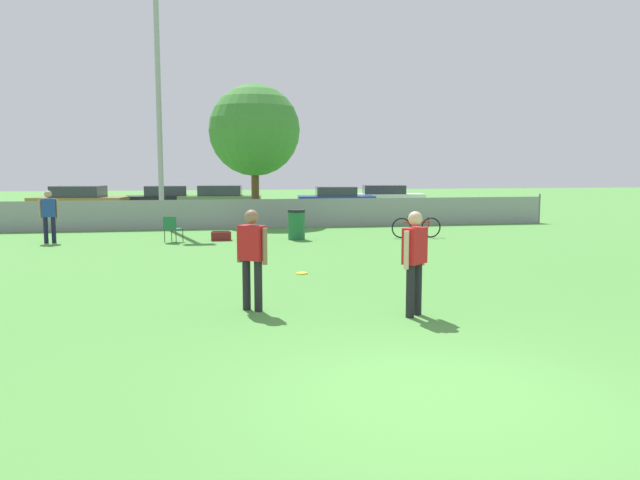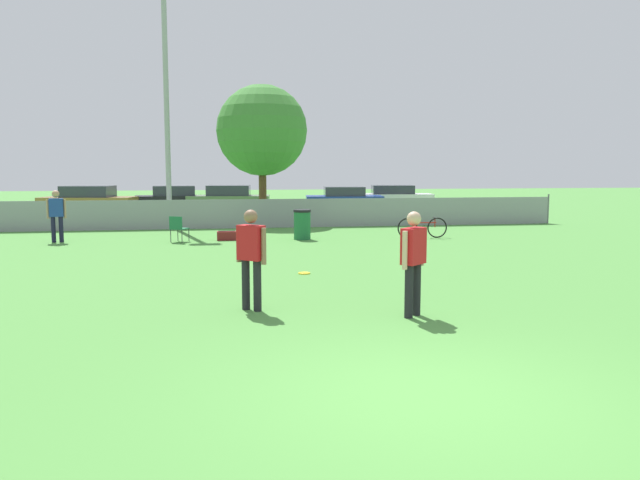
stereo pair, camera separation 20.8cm
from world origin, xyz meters
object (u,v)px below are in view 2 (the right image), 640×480
at_px(tree_near_pole, 262,131).
at_px(gear_bag_sideline, 227,236).
at_px(parked_car_olive, 229,199).
at_px(parked_car_white, 392,197).
at_px(spectator_in_blue, 56,212).
at_px(frisbee_disc, 304,273).
at_px(player_thrower_red, 251,252).
at_px(parked_car_dark, 175,200).
at_px(bicycle_sideline, 422,228).
at_px(trash_bin, 302,224).
at_px(parked_car_tan, 89,201).
at_px(player_defender_red, 413,256).
at_px(parked_car_blue, 344,199).
at_px(folding_chair_sideline, 178,227).
at_px(light_pole, 166,74).

distance_m(tree_near_pole, gear_bag_sideline, 7.37).
bearing_deg(parked_car_olive, parked_car_white, 18.89).
distance_m(spectator_in_blue, frisbee_disc, 9.69).
height_order(tree_near_pole, player_thrower_red, tree_near_pole).
bearing_deg(frisbee_disc, parked_car_dark, 101.60).
distance_m(tree_near_pole, bicycle_sideline, 8.85).
bearing_deg(gear_bag_sideline, spectator_in_blue, 177.00).
xyz_separation_m(trash_bin, parked_car_tan, (-8.69, 11.29, 0.22)).
xyz_separation_m(parked_car_tan, parked_car_dark, (3.89, 1.52, -0.02)).
height_order(gear_bag_sideline, parked_car_white, parked_car_white).
relative_size(player_defender_red, spectator_in_blue, 1.02).
relative_size(player_thrower_red, parked_car_tan, 0.36).
bearing_deg(player_defender_red, parked_car_olive, 53.98).
distance_m(tree_near_pole, parked_car_dark, 8.20).
height_order(player_defender_red, spectator_in_blue, player_defender_red).
relative_size(gear_bag_sideline, parked_car_blue, 0.15).
height_order(folding_chair_sideline, parked_car_blue, parked_car_blue).
height_order(folding_chair_sideline, gear_bag_sideline, folding_chair_sideline).
xyz_separation_m(spectator_in_blue, parked_car_olive, (5.47, 11.91, -0.23)).
bearing_deg(frisbee_disc, parked_car_tan, 113.83).
relative_size(gear_bag_sideline, parked_car_white, 0.13).
xyz_separation_m(player_defender_red, parked_car_dark, (-5.06, 23.43, -0.26)).
distance_m(light_pole, spectator_in_blue, 7.54).
xyz_separation_m(player_defender_red, parked_car_olive, (-2.33, 22.99, -0.26)).
height_order(tree_near_pole, frisbee_disc, tree_near_pole).
height_order(player_defender_red, trash_bin, player_defender_red).
bearing_deg(player_thrower_red, spectator_in_blue, 158.86).
xyz_separation_m(player_defender_red, parked_car_blue, (3.61, 22.80, -0.29)).
bearing_deg(trash_bin, folding_chair_sideline, -178.57).
bearing_deg(spectator_in_blue, parked_car_olive, -123.05).
height_order(light_pole, player_thrower_red, light_pole).
bearing_deg(bicycle_sideline, player_thrower_red, -121.52).
bearing_deg(parked_car_olive, spectator_in_blue, -108.19).
distance_m(light_pole, folding_chair_sideline, 7.64).
xyz_separation_m(trash_bin, parked_car_blue, (3.87, 12.17, 0.17)).
distance_m(light_pole, parked_car_blue, 12.02).
distance_m(player_thrower_red, spectator_in_blue, 11.58).
distance_m(player_thrower_red, bicycle_sideline, 11.32).
bearing_deg(parked_car_tan, folding_chair_sideline, -58.01).
distance_m(spectator_in_blue, parked_car_olive, 13.11).
relative_size(frisbee_disc, trash_bin, 0.28).
bearing_deg(parked_car_olive, frisbee_disc, -79.78).
distance_m(trash_bin, parked_car_olive, 12.54).
relative_size(tree_near_pole, player_thrower_red, 3.50).
xyz_separation_m(gear_bag_sideline, parked_car_dark, (-2.41, 12.62, 0.54)).
distance_m(frisbee_disc, parked_car_dark, 19.70).
height_order(player_thrower_red, trash_bin, player_thrower_red).
height_order(player_defender_red, parked_car_white, player_defender_red).
xyz_separation_m(light_pole, parked_car_white, (11.63, 9.08, -5.19)).
distance_m(light_pole, player_defender_red, 17.33).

